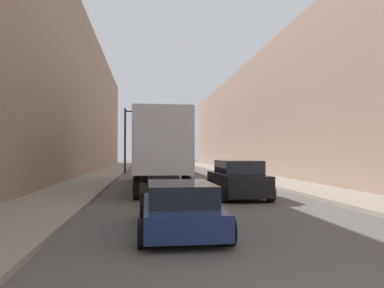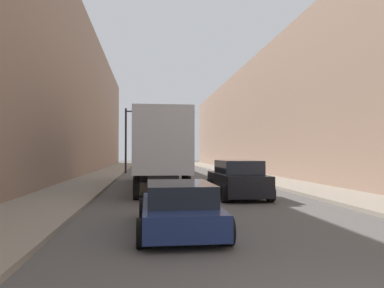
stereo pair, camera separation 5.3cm
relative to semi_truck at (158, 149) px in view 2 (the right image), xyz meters
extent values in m
cube|color=gray|center=(8.13, 11.05, -2.19)|extent=(3.11, 80.00, 0.15)
cube|color=gray|center=(-4.44, 11.05, -2.19)|extent=(3.11, 80.00, 0.15)
cube|color=#997A66|center=(12.68, 11.05, 3.46)|extent=(6.00, 80.00, 11.44)
cube|color=#997A66|center=(-9.00, 11.05, 5.03)|extent=(6.00, 80.00, 14.58)
cube|color=silver|center=(0.00, -1.43, 0.29)|extent=(2.55, 10.63, 2.91)
cube|color=black|center=(0.00, -1.43, -1.31)|extent=(1.28, 10.63, 0.24)
cube|color=black|center=(0.00, 5.32, -0.72)|extent=(2.55, 2.87, 3.09)
cylinder|color=black|center=(-1.13, -5.55, -1.76)|extent=(0.25, 1.00, 1.00)
cylinder|color=black|center=(1.13, -5.55, -1.76)|extent=(0.25, 1.00, 1.00)
cylinder|color=black|center=(-1.13, -4.35, -1.76)|extent=(0.25, 1.00, 1.00)
cylinder|color=black|center=(1.13, -4.35, -1.76)|extent=(0.25, 1.00, 1.00)
cylinder|color=black|center=(-1.13, 5.32, -1.76)|extent=(0.25, 1.00, 1.00)
cylinder|color=black|center=(1.13, 5.32, -1.76)|extent=(0.25, 1.00, 1.00)
cube|color=navy|center=(0.15, -12.14, -1.80)|extent=(1.84, 4.69, 0.57)
cube|color=#1E232D|center=(0.15, -12.37, -1.26)|extent=(1.62, 2.58, 0.51)
cylinder|color=black|center=(-0.77, -10.49, -1.94)|extent=(0.25, 0.64, 0.64)
cylinder|color=black|center=(1.07, -10.49, -1.94)|extent=(0.25, 0.64, 0.64)
cylinder|color=black|center=(-0.77, -13.89, -1.94)|extent=(0.25, 0.64, 0.64)
cylinder|color=black|center=(1.07, -13.89, -1.94)|extent=(0.25, 0.64, 0.64)
cube|color=black|center=(3.44, -5.13, -1.63)|extent=(1.91, 4.94, 0.88)
cube|color=#1E232D|center=(3.44, -5.38, -0.88)|extent=(1.68, 2.72, 0.61)
cylinder|color=black|center=(2.48, -3.36, -1.91)|extent=(0.25, 0.70, 0.70)
cylinder|color=black|center=(4.40, -3.36, -1.91)|extent=(0.25, 0.70, 0.70)
cylinder|color=black|center=(2.48, -7.00, -1.91)|extent=(0.25, 0.70, 0.70)
cylinder|color=black|center=(4.40, -7.00, -1.91)|extent=(0.25, 0.70, 0.70)
cylinder|color=black|center=(-2.74, 15.85, 0.98)|extent=(0.20, 0.20, 6.48)
cube|color=black|center=(0.74, 15.85, 3.92)|extent=(6.96, 0.12, 0.12)
cube|color=black|center=(-0.42, 15.85, 3.41)|extent=(0.30, 0.24, 0.90)
sphere|color=gold|center=(-0.42, 15.71, 3.41)|extent=(0.18, 0.18, 0.18)
cube|color=black|center=(1.90, 15.85, 3.41)|extent=(0.30, 0.24, 0.90)
sphere|color=green|center=(1.90, 15.71, 3.69)|extent=(0.18, 0.18, 0.18)
camera|label=1|loc=(-0.74, -21.93, -0.24)|focal=35.00mm
camera|label=2|loc=(-0.68, -21.94, -0.24)|focal=35.00mm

